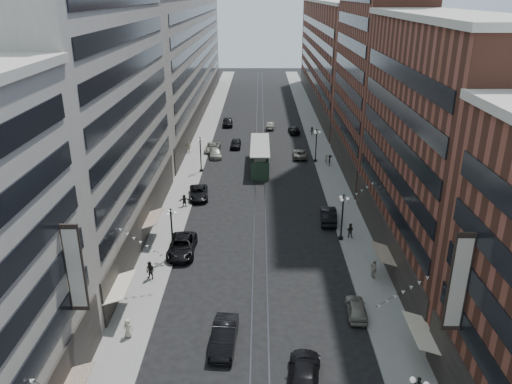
{
  "coord_description": "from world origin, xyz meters",
  "views": [
    {
      "loc": [
        -0.06,
        -18.69,
        26.29
      ],
      "look_at": [
        -0.46,
        34.24,
        5.0
      ],
      "focal_mm": 35.0,
      "sensor_mm": 36.0,
      "label": 1
    }
  ],
  "objects_px": {
    "car_6": "(304,373)",
    "pedestrian_1": "(128,328)",
    "pedestrian_4": "(374,269)",
    "car_14": "(271,125)",
    "pedestrian_6": "(189,147)",
    "car_11": "(300,154)",
    "pedestrian_2": "(150,271)",
    "lamppost_sw_far": "(172,231)",
    "car_13": "(236,143)",
    "car_7": "(199,193)",
    "pedestrian_9": "(312,131)",
    "car_10": "(328,215)",
    "streetcar": "(260,156)",
    "pedestrian_extra_0": "(330,160)",
    "car_12": "(294,130)",
    "pedestrian_5": "(184,200)",
    "lamppost_se_far": "(342,216)",
    "car_9": "(228,122)",
    "pedestrian_7": "(350,230)",
    "lamppost_sw_mid": "(201,153)",
    "car_5": "(224,336)",
    "car_4": "(356,308)",
    "car_8": "(215,153)",
    "car_2": "(182,246)",
    "car_extra_0": "(212,148)",
    "lamppost_se_mid": "(316,144)",
    "pedestrian_8": "(326,159)"
  },
  "relations": [
    {
      "from": "car_2",
      "to": "car_6",
      "type": "xyz_separation_m",
      "value": [
        11.59,
        -19.08,
        -0.03
      ]
    },
    {
      "from": "car_9",
      "to": "pedestrian_7",
      "type": "xyz_separation_m",
      "value": [
        17.08,
        -51.54,
        0.15
      ]
    },
    {
      "from": "car_5",
      "to": "pedestrian_2",
      "type": "height_order",
      "value": "pedestrian_2"
    },
    {
      "from": "pedestrian_9",
      "to": "car_10",
      "type": "bearing_deg",
      "value": -85.91
    },
    {
      "from": "lamppost_se_far",
      "to": "car_9",
      "type": "distance_m",
      "value": 54.5
    },
    {
      "from": "pedestrian_4",
      "to": "pedestrian_9",
      "type": "bearing_deg",
      "value": -15.44
    },
    {
      "from": "car_11",
      "to": "pedestrian_2",
      "type": "bearing_deg",
      "value": 68.51
    },
    {
      "from": "car_6",
      "to": "pedestrian_5",
      "type": "distance_m",
      "value": 34.14
    },
    {
      "from": "car_12",
      "to": "car_5",
      "type": "bearing_deg",
      "value": 76.38
    },
    {
      "from": "lamppost_sw_mid",
      "to": "car_8",
      "type": "distance_m",
      "value": 8.28
    },
    {
      "from": "car_2",
      "to": "car_11",
      "type": "bearing_deg",
      "value": 64.76
    },
    {
      "from": "car_4",
      "to": "car_8",
      "type": "bearing_deg",
      "value": -67.8
    },
    {
      "from": "car_14",
      "to": "pedestrian_2",
      "type": "bearing_deg",
      "value": 82.24
    },
    {
      "from": "car_7",
      "to": "pedestrian_2",
      "type": "bearing_deg",
      "value": -102.55
    },
    {
      "from": "car_6",
      "to": "pedestrian_4",
      "type": "distance_m",
      "value": 16.07
    },
    {
      "from": "car_14",
      "to": "pedestrian_extra_0",
      "type": "bearing_deg",
      "value": 115.4
    },
    {
      "from": "car_12",
      "to": "car_14",
      "type": "bearing_deg",
      "value": -42.4
    },
    {
      "from": "car_14",
      "to": "pedestrian_6",
      "type": "relative_size",
      "value": 2.28
    },
    {
      "from": "car_6",
      "to": "car_14",
      "type": "xyz_separation_m",
      "value": [
        -0.99,
        71.99,
        -0.11
      ]
    },
    {
      "from": "streetcar",
      "to": "car_7",
      "type": "distance_m",
      "value": 15.75
    },
    {
      "from": "lamppost_sw_mid",
      "to": "car_7",
      "type": "relative_size",
      "value": 1.02
    },
    {
      "from": "lamppost_sw_mid",
      "to": "car_13",
      "type": "height_order",
      "value": "lamppost_sw_mid"
    },
    {
      "from": "car_2",
      "to": "car_8",
      "type": "distance_m",
      "value": 33.94
    },
    {
      "from": "pedestrian_1",
      "to": "car_9",
      "type": "distance_m",
      "value": 69.58
    },
    {
      "from": "lamppost_se_far",
      "to": "pedestrian_2",
      "type": "bearing_deg",
      "value": -156.54
    },
    {
      "from": "lamppost_se_mid",
      "to": "streetcar",
      "type": "height_order",
      "value": "lamppost_se_mid"
    },
    {
      "from": "car_4",
      "to": "car_14",
      "type": "bearing_deg",
      "value": -81.93
    },
    {
      "from": "lamppost_sw_far",
      "to": "car_extra_0",
      "type": "bearing_deg",
      "value": 88.79
    },
    {
      "from": "car_10",
      "to": "pedestrian_2",
      "type": "bearing_deg",
      "value": 40.45
    },
    {
      "from": "car_2",
      "to": "car_4",
      "type": "relative_size",
      "value": 1.47
    },
    {
      "from": "car_11",
      "to": "car_12",
      "type": "relative_size",
      "value": 1.05
    },
    {
      "from": "car_6",
      "to": "pedestrian_1",
      "type": "xyz_separation_m",
      "value": [
        -13.9,
        4.82,
        0.16
      ]
    },
    {
      "from": "car_9",
      "to": "car_12",
      "type": "distance_m",
      "value": 14.79
    },
    {
      "from": "car_6",
      "to": "pedestrian_2",
      "type": "xyz_separation_m",
      "value": [
        -13.87,
        13.6,
        0.27
      ]
    },
    {
      "from": "pedestrian_1",
      "to": "car_11",
      "type": "distance_m",
      "value": 51.1
    },
    {
      "from": "car_7",
      "to": "car_6",
      "type": "bearing_deg",
      "value": -77.86
    },
    {
      "from": "pedestrian_6",
      "to": "streetcar",
      "type": "bearing_deg",
      "value": 166.23
    },
    {
      "from": "car_7",
      "to": "car_8",
      "type": "relative_size",
      "value": 1.09
    },
    {
      "from": "car_9",
      "to": "car_4",
      "type": "bearing_deg",
      "value": -80.52
    },
    {
      "from": "car_5",
      "to": "car_11",
      "type": "xyz_separation_m",
      "value": [
        9.64,
        48.85,
        -0.19
      ]
    },
    {
      "from": "car_2",
      "to": "car_8",
      "type": "xyz_separation_m",
      "value": [
        0.74,
        33.93,
        -0.13
      ]
    },
    {
      "from": "car_12",
      "to": "pedestrian_5",
      "type": "xyz_separation_m",
      "value": [
        -16.69,
        -36.96,
        0.25
      ]
    },
    {
      "from": "lamppost_se_mid",
      "to": "car_13",
      "type": "relative_size",
      "value": 1.21
    },
    {
      "from": "pedestrian_7",
      "to": "pedestrian_8",
      "type": "distance_m",
      "value": 26.26
    },
    {
      "from": "car_6",
      "to": "car_10",
      "type": "relative_size",
      "value": 1.06
    },
    {
      "from": "car_5",
      "to": "car_extra_0",
      "type": "relative_size",
      "value": 1.02
    },
    {
      "from": "pedestrian_extra_0",
      "to": "pedestrian_2",
      "type": "bearing_deg",
      "value": 155.25
    },
    {
      "from": "car_13",
      "to": "pedestrian_6",
      "type": "distance_m",
      "value": 8.73
    },
    {
      "from": "lamppost_sw_far",
      "to": "car_13",
      "type": "bearing_deg",
      "value": 83.2
    },
    {
      "from": "pedestrian_5",
      "to": "car_7",
      "type": "bearing_deg",
      "value": 49.12
    }
  ]
}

